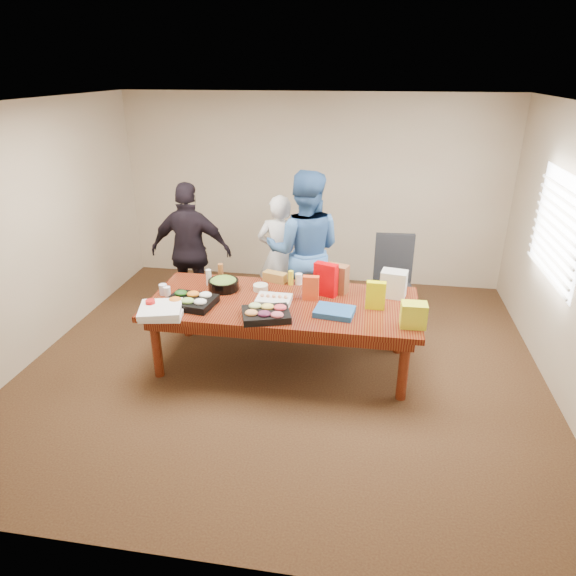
% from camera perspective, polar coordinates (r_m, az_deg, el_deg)
% --- Properties ---
extents(floor, '(5.50, 5.00, 0.02)m').
position_cam_1_polar(floor, '(5.65, -0.54, -8.50)').
color(floor, '#47301E').
rests_on(floor, ground).
extents(ceiling, '(5.50, 5.00, 0.02)m').
position_cam_1_polar(ceiling, '(4.79, -0.67, 20.20)').
color(ceiling, white).
rests_on(ceiling, wall_back).
extents(wall_back, '(5.50, 0.04, 2.70)m').
position_cam_1_polar(wall_back, '(7.44, 2.76, 10.84)').
color(wall_back, beige).
rests_on(wall_back, floor).
extents(wall_front, '(5.50, 0.04, 2.70)m').
position_cam_1_polar(wall_front, '(2.88, -9.31, -11.63)').
color(wall_front, beige).
rests_on(wall_front, floor).
extents(wall_left, '(0.04, 5.00, 2.70)m').
position_cam_1_polar(wall_left, '(6.14, -26.90, 5.50)').
color(wall_left, beige).
rests_on(wall_left, floor).
extents(window_panel, '(0.03, 1.40, 1.10)m').
position_cam_1_polar(window_panel, '(5.84, 28.04, 5.98)').
color(window_panel, white).
rests_on(window_panel, wall_right).
extents(window_blinds, '(0.04, 1.36, 1.00)m').
position_cam_1_polar(window_blinds, '(5.82, 27.67, 6.02)').
color(window_blinds, beige).
rests_on(window_blinds, wall_right).
extents(conference_table, '(2.80, 1.20, 0.75)m').
position_cam_1_polar(conference_table, '(5.46, -0.55, -5.08)').
color(conference_table, '#4C1C0F').
rests_on(conference_table, floor).
extents(office_chair, '(0.59, 0.59, 1.11)m').
position_cam_1_polar(office_chair, '(6.24, 11.64, 0.07)').
color(office_chair, black).
rests_on(office_chair, floor).
extents(person_center, '(0.58, 0.38, 1.58)m').
position_cam_1_polar(person_center, '(6.44, -0.89, 3.60)').
color(person_center, white).
rests_on(person_center, floor).
extents(person_right, '(0.98, 0.78, 1.94)m').
position_cam_1_polar(person_right, '(6.09, 1.84, 4.16)').
color(person_right, '#3561A3').
rests_on(person_right, floor).
extents(person_left, '(1.04, 0.46, 1.74)m').
position_cam_1_polar(person_left, '(6.48, -10.85, 4.05)').
color(person_left, black).
rests_on(person_left, floor).
extents(veggie_tray, '(0.53, 0.44, 0.07)m').
position_cam_1_polar(veggie_tray, '(5.29, -10.89, -1.53)').
color(veggie_tray, black).
rests_on(veggie_tray, conference_table).
extents(fruit_tray, '(0.54, 0.48, 0.07)m').
position_cam_1_polar(fruit_tray, '(4.94, -2.49, -3.00)').
color(fruit_tray, black).
rests_on(fruit_tray, conference_table).
extents(sheet_cake, '(0.36, 0.27, 0.06)m').
position_cam_1_polar(sheet_cake, '(5.25, -1.61, -1.36)').
color(sheet_cake, white).
rests_on(sheet_cake, conference_table).
extents(salad_bowl, '(0.35, 0.35, 0.11)m').
position_cam_1_polar(salad_bowl, '(5.59, -7.28, 0.36)').
color(salad_bowl, black).
rests_on(salad_bowl, conference_table).
extents(chip_bag_blue, '(0.42, 0.34, 0.06)m').
position_cam_1_polar(chip_bag_blue, '(5.03, 5.24, -2.66)').
color(chip_bag_blue, '#21589F').
rests_on(chip_bag_blue, conference_table).
extents(chip_bag_red, '(0.27, 0.18, 0.36)m').
position_cam_1_polar(chip_bag_red, '(5.38, 4.27, 0.96)').
color(chip_bag_red, '#CE0005').
rests_on(chip_bag_red, conference_table).
extents(chip_bag_yellow, '(0.19, 0.08, 0.29)m').
position_cam_1_polar(chip_bag_yellow, '(5.15, 9.84, -0.81)').
color(chip_bag_yellow, '#EFF503').
rests_on(chip_bag_yellow, conference_table).
extents(chip_bag_orange, '(0.17, 0.08, 0.26)m').
position_cam_1_polar(chip_bag_orange, '(5.28, 2.57, 0.01)').
color(chip_bag_orange, '#E9491C').
rests_on(chip_bag_orange, conference_table).
extents(mayo_jar, '(0.09, 0.09, 0.12)m').
position_cam_1_polar(mayo_jar, '(5.68, 1.22, 1.03)').
color(mayo_jar, white).
rests_on(mayo_jar, conference_table).
extents(mustard_bottle, '(0.06, 0.06, 0.16)m').
position_cam_1_polar(mustard_bottle, '(5.66, 0.33, 1.16)').
color(mustard_bottle, yellow).
rests_on(mustard_bottle, conference_table).
extents(dressing_bottle, '(0.07, 0.07, 0.19)m').
position_cam_1_polar(dressing_bottle, '(5.84, -7.58, 1.82)').
color(dressing_bottle, brown).
rests_on(dressing_bottle, conference_table).
extents(ranch_bottle, '(0.08, 0.08, 0.18)m').
position_cam_1_polar(ranch_bottle, '(5.72, -8.90, 1.18)').
color(ranch_bottle, silver).
rests_on(ranch_bottle, conference_table).
extents(banana_bunch, '(0.27, 0.20, 0.08)m').
position_cam_1_polar(banana_bunch, '(5.52, 4.42, -0.03)').
color(banana_bunch, gold).
rests_on(banana_bunch, conference_table).
extents(bread_loaf, '(0.29, 0.20, 0.11)m').
position_cam_1_polar(bread_loaf, '(5.76, -1.47, 1.26)').
color(bread_loaf, olive).
rests_on(bread_loaf, conference_table).
extents(kraft_bag, '(0.27, 0.21, 0.31)m').
position_cam_1_polar(kraft_bag, '(5.47, 5.50, 1.06)').
color(kraft_bag, brown).
rests_on(kraft_bag, conference_table).
extents(red_cup, '(0.12, 0.12, 0.13)m').
position_cam_1_polar(red_cup, '(5.22, -15.19, -1.97)').
color(red_cup, red).
rests_on(red_cup, conference_table).
extents(clear_cup_a, '(0.10, 0.10, 0.11)m').
position_cam_1_polar(clear_cup_a, '(5.59, -13.87, -0.15)').
color(clear_cup_a, white).
rests_on(clear_cup_a, conference_table).
extents(clear_cup_b, '(0.09, 0.09, 0.10)m').
position_cam_1_polar(clear_cup_b, '(5.55, -13.43, -0.36)').
color(clear_cup_b, white).
rests_on(clear_cup_b, conference_table).
extents(pizza_box_lower, '(0.47, 0.47, 0.05)m').
position_cam_1_polar(pizza_box_lower, '(5.16, -13.90, -2.66)').
color(pizza_box_lower, white).
rests_on(pizza_box_lower, conference_table).
extents(pizza_box_upper, '(0.49, 0.49, 0.05)m').
position_cam_1_polar(pizza_box_upper, '(5.12, -14.16, -2.29)').
color(pizza_box_upper, white).
rests_on(pizza_box_upper, pizza_box_lower).
extents(plate_a, '(0.27, 0.27, 0.01)m').
position_cam_1_polar(plate_a, '(5.64, 10.78, -0.19)').
color(plate_a, white).
rests_on(plate_a, conference_table).
extents(plate_b, '(0.25, 0.25, 0.01)m').
position_cam_1_polar(plate_b, '(5.61, 10.02, -0.26)').
color(plate_b, white).
rests_on(plate_b, conference_table).
extents(dip_bowl_a, '(0.19, 0.19, 0.07)m').
position_cam_1_polar(dip_bowl_a, '(5.58, 5.07, 0.17)').
color(dip_bowl_a, beige).
rests_on(dip_bowl_a, conference_table).
extents(dip_bowl_b, '(0.20, 0.20, 0.06)m').
position_cam_1_polar(dip_bowl_b, '(5.54, -3.10, 0.06)').
color(dip_bowl_b, beige).
rests_on(dip_bowl_b, conference_table).
extents(grocery_bag_white, '(0.29, 0.23, 0.28)m').
position_cam_1_polar(grocery_bag_white, '(5.47, 11.80, 0.46)').
color(grocery_bag_white, silver).
rests_on(grocery_bag_white, conference_table).
extents(grocery_bag_yellow, '(0.24, 0.17, 0.24)m').
position_cam_1_polar(grocery_bag_yellow, '(4.88, 13.94, -2.96)').
color(grocery_bag_yellow, '#E3F528').
rests_on(grocery_bag_yellow, conference_table).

